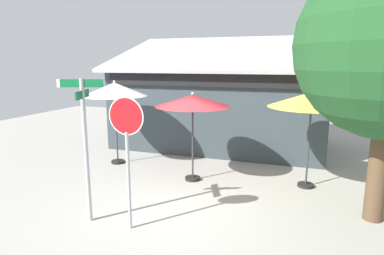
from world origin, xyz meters
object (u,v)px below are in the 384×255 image
(patio_umbrella_ivory_left, at_px, (115,90))
(street_sign_post, at_px, (85,136))
(stop_sign, at_px, (127,139))
(patio_umbrella_mustard_right, at_px, (312,100))
(patio_umbrella_crimson_center, at_px, (193,102))

(patio_umbrella_ivory_left, bearing_deg, street_sign_post, -66.68)
(stop_sign, bearing_deg, patio_umbrella_ivory_left, 124.58)
(patio_umbrella_mustard_right, bearing_deg, patio_umbrella_ivory_left, 177.89)
(street_sign_post, bearing_deg, patio_umbrella_crimson_center, 67.00)
(stop_sign, xyz_separation_m, patio_umbrella_crimson_center, (0.31, 3.07, 0.40))
(patio_umbrella_mustard_right, bearing_deg, stop_sign, -133.76)
(patio_umbrella_ivory_left, relative_size, patio_umbrella_crimson_center, 1.09)
(patio_umbrella_ivory_left, height_order, patio_umbrella_mustard_right, patio_umbrella_ivory_left)
(stop_sign, xyz_separation_m, patio_umbrella_ivory_left, (-2.61, 3.78, 0.58))
(patio_umbrella_ivory_left, distance_m, patio_umbrella_mustard_right, 6.02)
(patio_umbrella_crimson_center, relative_size, patio_umbrella_mustard_right, 0.95)
(street_sign_post, distance_m, patio_umbrella_ivory_left, 4.14)
(stop_sign, height_order, patio_umbrella_mustard_right, stop_sign)
(patio_umbrella_crimson_center, xyz_separation_m, patio_umbrella_mustard_right, (3.10, 0.49, 0.10))
(stop_sign, distance_m, patio_umbrella_ivory_left, 4.63)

